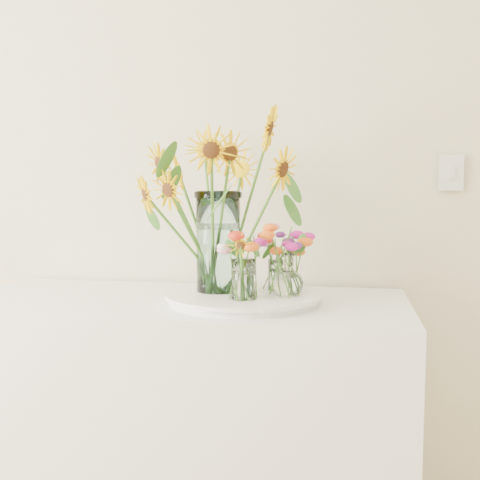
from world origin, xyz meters
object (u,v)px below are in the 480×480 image
at_px(counter, 185,436).
at_px(mason_jar, 218,242).
at_px(small_vase_b, 288,275).
at_px(small_vase_c, 277,276).
at_px(tray, 243,298).
at_px(small_vase_a, 244,280).

xyz_separation_m(counter, mason_jar, (0.11, -0.00, 0.63)).
bearing_deg(small_vase_b, mason_jar, 172.68).
relative_size(mason_jar, small_vase_c, 3.10).
height_order(tray, mason_jar, mason_jar).
xyz_separation_m(tray, mason_jar, (-0.08, 0.02, 0.17)).
bearing_deg(mason_jar, small_vase_b, -7.32).
distance_m(mason_jar, small_vase_c, 0.21).
distance_m(small_vase_a, small_vase_c, 0.18).
bearing_deg(mason_jar, counter, 177.78).
bearing_deg(mason_jar, small_vase_c, 14.39).
height_order(mason_jar, small_vase_a, mason_jar).
distance_m(mason_jar, small_vase_a, 0.18).
relative_size(counter, small_vase_a, 11.39).
bearing_deg(small_vase_b, tray, 176.52).
distance_m(mason_jar, small_vase_b, 0.24).
bearing_deg(small_vase_b, small_vase_a, -143.68).
xyz_separation_m(small_vase_a, small_vase_c, (0.08, 0.16, -0.01)).
relative_size(small_vase_a, small_vase_b, 0.93).
bearing_deg(counter, small_vase_c, 8.13).
bearing_deg(small_vase_c, tray, -146.13).
relative_size(tray, mason_jar, 1.43).
bearing_deg(small_vase_a, small_vase_b, 36.32).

